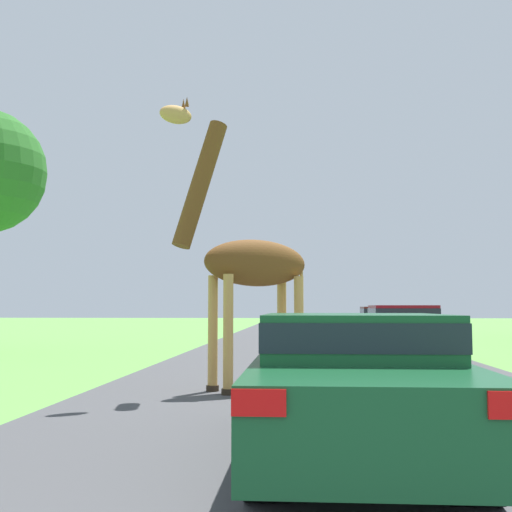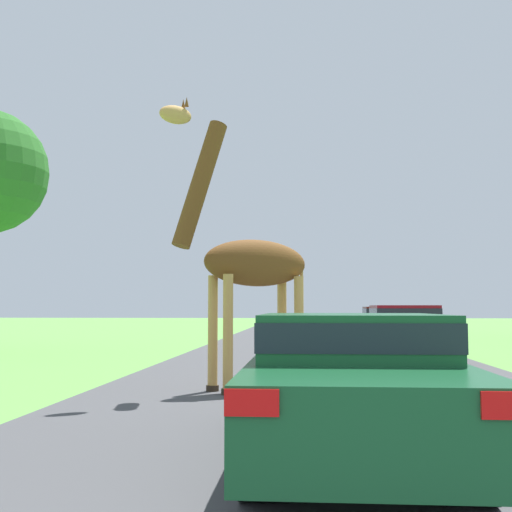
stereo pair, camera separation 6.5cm
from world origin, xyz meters
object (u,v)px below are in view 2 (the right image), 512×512
(car_queue_right, at_px, (404,331))
(car_queue_left, at_px, (383,322))
(car_lead_maroon, at_px, (351,380))
(giraffe_near_road, at_px, (247,260))

(car_queue_right, bearing_deg, car_queue_left, 85.80)
(car_lead_maroon, relative_size, car_queue_left, 1.07)
(car_lead_maroon, height_order, car_queue_left, car_queue_left)
(car_lead_maroon, distance_m, car_queue_right, 10.92)
(car_queue_right, bearing_deg, car_lead_maroon, -101.21)
(car_queue_left, bearing_deg, car_lead_maroon, -97.58)
(giraffe_near_road, distance_m, car_queue_right, 7.10)
(car_queue_right, relative_size, car_queue_left, 0.98)
(car_queue_right, xyz_separation_m, car_queue_left, (0.86, 11.73, -0.02))
(car_lead_maroon, xyz_separation_m, car_queue_right, (2.12, 10.72, 0.06))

